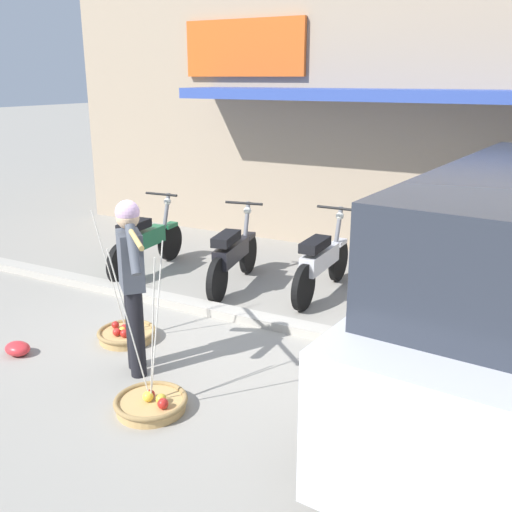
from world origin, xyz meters
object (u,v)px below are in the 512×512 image
Objects in this scene: fruit_basket_left_side at (126,333)px; motorcycle_second_in_row at (233,255)px; motorcycle_nearest_shop at (145,242)px; fruit_basket_right_side at (151,402)px; fruit_vendor at (132,276)px; motorcycle_third_in_row at (322,262)px; plastic_litter_bag at (18,349)px.

motorcycle_second_in_row is at bearing 85.13° from fruit_basket_left_side.
motorcycle_nearest_shop and motorcycle_second_in_row have the same top height.
motorcycle_nearest_shop is (-1.29, 1.96, 0.38)m from fruit_basket_left_side.
fruit_basket_right_side is at bearing -41.58° from fruit_basket_left_side.
fruit_vendor is 1.17m from fruit_basket_left_side.
motorcycle_third_in_row is (0.77, 2.79, -0.52)m from fruit_vendor.
fruit_basket_left_side and fruit_basket_right_side have the same top height.
fruit_vendor is 2.94m from motorcycle_third_in_row.
fruit_vendor is at bearing -81.11° from motorcycle_second_in_row.
fruit_basket_right_side is at bearing -72.34° from motorcycle_second_in_row.
motorcycle_second_in_row is at bearing 71.91° from plastic_litter_bag.
motorcycle_second_in_row is at bearing 107.66° from fruit_basket_right_side.
fruit_vendor is at bearing 138.39° from fruit_basket_right_side.
motorcycle_third_in_row is (0.21, 3.29, 0.38)m from fruit_basket_right_side.
motorcycle_third_in_row is at bearing 14.28° from motorcycle_second_in_row.
plastic_litter_bag is (0.54, -2.77, -0.38)m from motorcycle_nearest_shop.
fruit_basket_left_side is at bearing -56.72° from motorcycle_nearest_shop.
fruit_basket_right_side is 1.88m from plastic_litter_bag.
motorcycle_second_in_row is (0.17, 1.99, 0.38)m from fruit_basket_left_side.
fruit_basket_left_side is 1.50m from fruit_basket_right_side.
fruit_vendor is 1.17× the size of fruit_basket_right_side.
motorcycle_nearest_shop is 2.85m from plastic_litter_bag.
motorcycle_second_in_row is 2.98m from plastic_litter_bag.
fruit_basket_left_side reaches higher than motorcycle_nearest_shop.
fruit_vendor is at bearing 13.70° from plastic_litter_bag.
fruit_vendor is at bearing -105.48° from motorcycle_third_in_row.
fruit_vendor is 2.57m from motorcycle_second_in_row.
motorcycle_third_in_row is (1.16, 0.30, 0.00)m from motorcycle_second_in_row.
fruit_basket_right_side is 3.31m from motorcycle_third_in_row.
motorcycle_nearest_shop is 1.00× the size of motorcycle_third_in_row.
motorcycle_third_in_row is (2.62, 0.33, 0.00)m from motorcycle_nearest_shop.
plastic_litter_bag is at bearing -132.56° from fruit_basket_left_side.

